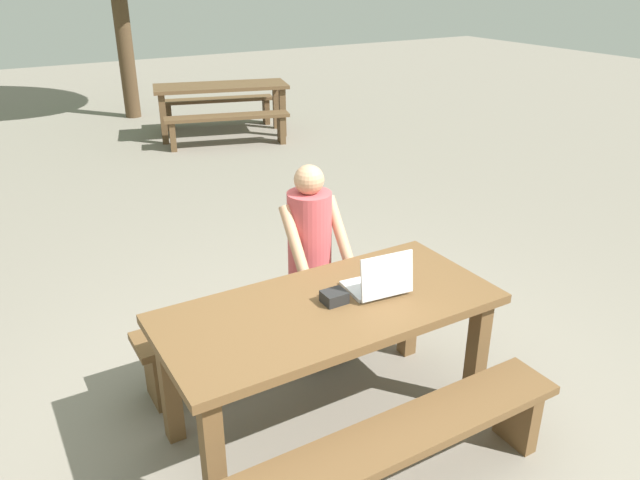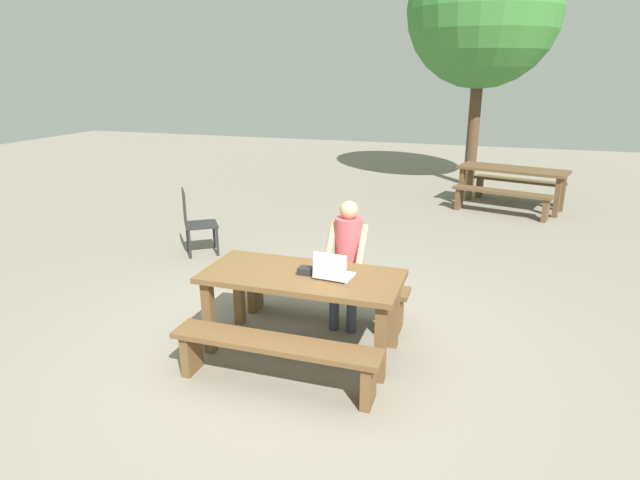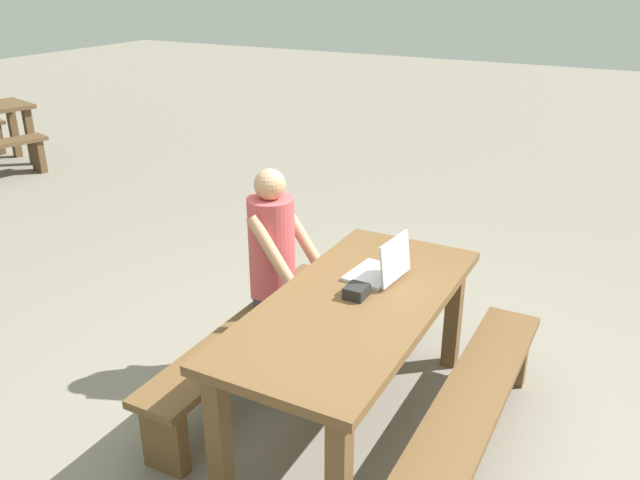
% 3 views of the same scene
% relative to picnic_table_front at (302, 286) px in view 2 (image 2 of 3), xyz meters
% --- Properties ---
extents(ground_plane, '(30.00, 30.00, 0.00)m').
position_rel_picnic_table_front_xyz_m(ground_plane, '(0.00, 0.00, -0.64)').
color(ground_plane, gray).
extents(picnic_table_front, '(1.79, 0.82, 0.76)m').
position_rel_picnic_table_front_xyz_m(picnic_table_front, '(0.00, 0.00, 0.00)').
color(picnic_table_front, brown).
rests_on(picnic_table_front, ground).
extents(bench_near, '(1.76, 0.30, 0.42)m').
position_rel_picnic_table_front_xyz_m(bench_near, '(0.00, -0.66, -0.32)').
color(bench_near, brown).
rests_on(bench_near, ground).
extents(bench_far, '(1.76, 0.30, 0.42)m').
position_rel_picnic_table_front_xyz_m(bench_far, '(0.00, 0.66, -0.32)').
color(bench_far, brown).
rests_on(bench_far, ground).
extents(laptop, '(0.33, 0.30, 0.25)m').
position_rel_picnic_table_front_xyz_m(laptop, '(0.30, -0.02, 0.18)').
color(laptop, silver).
rests_on(laptop, picnic_table_front).
extents(small_pouch, '(0.12, 0.11, 0.06)m').
position_rel_picnic_table_front_xyz_m(small_pouch, '(0.03, 0.01, 0.15)').
color(small_pouch, black).
rests_on(small_pouch, picnic_table_front).
extents(person_seated, '(0.38, 0.39, 1.29)m').
position_rel_picnic_table_front_xyz_m(person_seated, '(0.26, 0.62, 0.09)').
color(person_seated, '#333847').
rests_on(person_seated, ground).
extents(plastic_chair, '(0.61, 0.61, 0.93)m').
position_rel_picnic_table_front_xyz_m(plastic_chair, '(-2.35, 2.09, -0.16)').
color(plastic_chair, '#262626').
rests_on(plastic_chair, ground).
extents(picnic_table_mid, '(2.05, 1.19, 0.76)m').
position_rel_picnic_table_front_xyz_m(picnic_table_mid, '(1.93, 6.24, -0.00)').
color(picnic_table_mid, brown).
rests_on(picnic_table_mid, ground).
extents(bench_mid_south, '(1.75, 0.76, 0.44)m').
position_rel_picnic_table_front_xyz_m(bench_mid_south, '(1.77, 5.65, -0.31)').
color(bench_mid_south, brown).
rests_on(bench_mid_south, ground).
extents(bench_mid_north, '(1.75, 0.76, 0.44)m').
position_rel_picnic_table_front_xyz_m(bench_mid_north, '(2.10, 6.83, -0.31)').
color(bench_mid_north, brown).
rests_on(bench_mid_north, ground).
extents(tree_left, '(3.17, 3.17, 5.27)m').
position_rel_picnic_table_front_xyz_m(tree_left, '(1.09, 8.20, 3.03)').
color(tree_left, '#4C3823').
rests_on(tree_left, ground).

